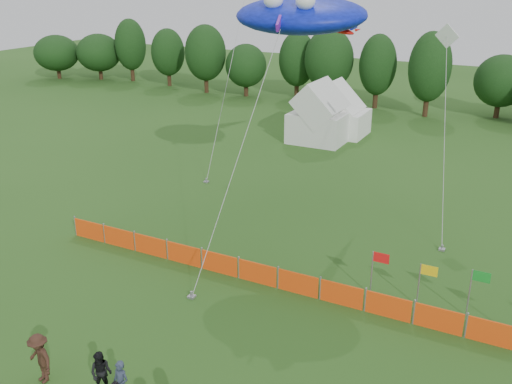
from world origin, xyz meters
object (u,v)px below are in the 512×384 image
at_px(barrier_fence, 257,273).
at_px(spectator_c, 40,358).
at_px(tent_left, 320,117).
at_px(spectator_a, 121,384).
at_px(spectator_b, 101,373).
at_px(tent_right, 338,114).
at_px(stingray_kite, 305,15).

height_order(barrier_fence, spectator_c, spectator_c).
bearing_deg(tent_left, barrier_fence, -75.23).
height_order(tent_left, spectator_c, tent_left).
distance_m(barrier_fence, spectator_a, 9.00).
bearing_deg(spectator_a, spectator_c, -171.98).
xyz_separation_m(tent_left, barrier_fence, (6.13, -23.24, -1.53)).
distance_m(spectator_b, spectator_c, 2.31).
xyz_separation_m(tent_right, stingray_kite, (4.65, -19.20, 9.50)).
bearing_deg(tent_left, spectator_b, -81.38).
distance_m(spectator_a, stingray_kite, 18.94).
relative_size(tent_right, spectator_c, 2.65).
distance_m(tent_left, tent_right, 2.84).
relative_size(tent_right, stingray_kite, 0.28).
relative_size(barrier_fence, spectator_b, 13.83).
xyz_separation_m(tent_right, spectator_a, (5.22, -34.99, -0.93)).
relative_size(tent_left, spectator_b, 2.87).
bearing_deg(stingray_kite, tent_right, 103.63).
bearing_deg(barrier_fence, stingray_kite, 97.31).
height_order(tent_right, barrier_fence, tent_right).
distance_m(barrier_fence, spectator_b, 8.94).
bearing_deg(spectator_c, barrier_fence, 83.63).
xyz_separation_m(barrier_fence, spectator_c, (-3.52, -9.35, 0.43)).
height_order(tent_left, spectator_b, tent_left).
height_order(barrier_fence, spectator_a, spectator_a).
distance_m(tent_left, barrier_fence, 24.08).
bearing_deg(spectator_c, stingray_kite, 94.96).
relative_size(barrier_fence, spectator_c, 11.74).
distance_m(barrier_fence, stingray_kite, 12.76).
height_order(tent_right, spectator_b, tent_right).
bearing_deg(spectator_a, tent_right, 100.02).
distance_m(barrier_fence, spectator_c, 10.00).
bearing_deg(tent_left, tent_right, 77.75).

